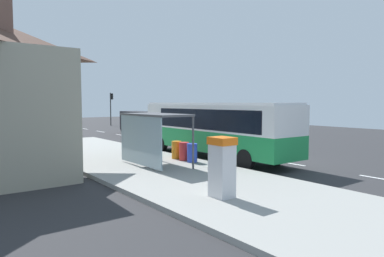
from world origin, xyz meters
TOP-DOWN VIEW (x-y plane):
  - ground_plane at (0.00, 14.00)m, footprint 56.00×92.00m
  - sidewalk_platform at (-6.40, 2.00)m, footprint 6.20×30.00m
  - lane_stripe_seg_1 at (0.25, -1.00)m, footprint 0.16×2.20m
  - lane_stripe_seg_2 at (0.25, 4.00)m, footprint 0.16×2.20m
  - lane_stripe_seg_3 at (0.25, 9.00)m, footprint 0.16×2.20m
  - lane_stripe_seg_4 at (0.25, 14.00)m, footprint 0.16×2.20m
  - lane_stripe_seg_5 at (0.25, 19.00)m, footprint 0.16×2.20m
  - lane_stripe_seg_6 at (0.25, 24.00)m, footprint 0.16×2.20m
  - lane_stripe_seg_7 at (0.25, 29.00)m, footprint 0.16×2.20m
  - bus at (-1.71, 2.74)m, footprint 2.64×11.04m
  - white_van at (2.20, 18.74)m, footprint 2.25×5.29m
  - sedan_near at (2.30, 41.72)m, footprint 1.95×4.45m
  - ticket_machine at (-7.42, -4.28)m, footprint 0.66×0.76m
  - recycling_bin_blue at (-4.20, 1.52)m, footprint 0.52×0.52m
  - recycling_bin_red at (-4.20, 2.22)m, footprint 0.52×0.52m
  - recycling_bin_orange at (-4.20, 2.92)m, footprint 0.52×0.52m
  - traffic_light_near_side at (5.51, 32.73)m, footprint 0.49×0.28m
  - traffic_light_far_side at (-3.10, 33.53)m, footprint 0.49×0.28m
  - traffic_light_median at (0.40, 34.33)m, footprint 0.49×0.28m
  - bus_shelter at (-6.41, 1.97)m, footprint 1.80×4.00m

SIDE VIEW (x-z plane):
  - ground_plane at x=0.00m, z-range -0.04..0.00m
  - lane_stripe_seg_1 at x=0.25m, z-range 0.00..0.01m
  - lane_stripe_seg_2 at x=0.25m, z-range 0.00..0.01m
  - lane_stripe_seg_3 at x=0.25m, z-range 0.00..0.01m
  - lane_stripe_seg_4 at x=0.25m, z-range 0.00..0.01m
  - lane_stripe_seg_5 at x=0.25m, z-range 0.00..0.01m
  - lane_stripe_seg_6 at x=0.25m, z-range 0.00..0.01m
  - lane_stripe_seg_7 at x=0.25m, z-range 0.00..0.01m
  - sidewalk_platform at x=-6.40m, z-range 0.00..0.18m
  - recycling_bin_blue at x=-4.20m, z-range 0.18..1.13m
  - recycling_bin_red at x=-4.20m, z-range 0.18..1.13m
  - recycling_bin_orange at x=-4.20m, z-range 0.18..1.13m
  - sedan_near at x=2.30m, z-range 0.03..1.55m
  - ticket_machine at x=-7.42m, z-range 0.20..2.14m
  - white_van at x=2.20m, z-range 0.19..2.49m
  - bus at x=-1.71m, z-range 0.24..3.45m
  - bus_shelter at x=-6.41m, z-range 0.85..3.35m
  - traffic_light_near_side at x=5.51m, z-range 0.77..5.30m
  - traffic_light_far_side at x=-3.10m, z-range 0.82..5.81m
  - traffic_light_median at x=0.40m, z-range 0.86..6.23m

